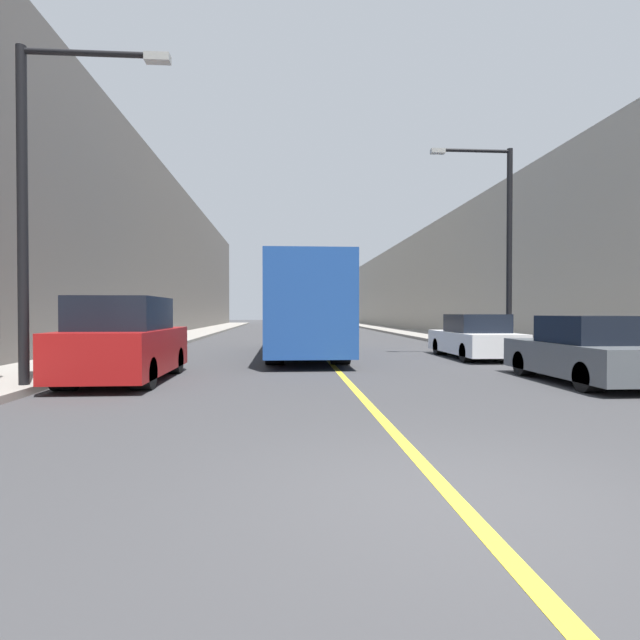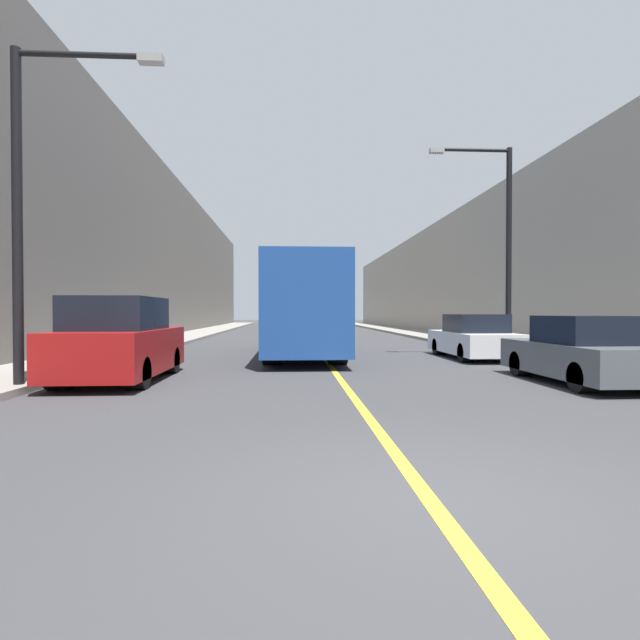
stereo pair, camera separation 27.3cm
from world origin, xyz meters
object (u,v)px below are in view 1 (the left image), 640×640
object	(u,v)px
car_right_mid	(474,338)
street_lamp_right	(502,235)
bus	(304,307)
street_lamp_left	(39,188)
parked_suv_left	(124,343)
car_right_near	(584,353)

from	to	relation	value
car_right_mid	street_lamp_right	world-z (taller)	street_lamp_right
car_right_mid	bus	bearing A→B (deg)	165.51
street_lamp_left	bus	bearing A→B (deg)	55.51
parked_suv_left	street_lamp_right	distance (m)	13.27
car_right_mid	street_lamp_right	xyz separation A→B (m)	(1.19, 0.53, 3.70)
bus	car_right_near	world-z (taller)	bus
parked_suv_left	street_lamp_left	bearing A→B (deg)	-128.71
parked_suv_left	street_lamp_left	size ratio (longest dim) A/B	0.66
bus	street_lamp_left	size ratio (longest dim) A/B	1.56
parked_suv_left	car_right_near	distance (m)	10.50
street_lamp_right	bus	bearing A→B (deg)	172.00
street_lamp_right	street_lamp_left	bearing A→B (deg)	-150.62
bus	street_lamp_left	bearing A→B (deg)	-124.49
car_right_near	car_right_mid	world-z (taller)	car_right_mid
bus	parked_suv_left	world-z (taller)	bus
car_right_near	car_right_mid	xyz separation A→B (m)	(-0.15, 6.14, 0.01)
bus	car_right_mid	xyz separation A→B (m)	(5.90, -1.52, -1.11)
car_right_mid	street_lamp_right	bearing A→B (deg)	23.92
street_lamp_left	street_lamp_right	xyz separation A→B (m)	(12.67, 7.13, 0.31)
street_lamp_right	parked_suv_left	bearing A→B (deg)	-153.79
bus	car_right_near	xyz separation A→B (m)	(6.05, -7.66, -1.11)
car_right_near	street_lamp_right	distance (m)	7.70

